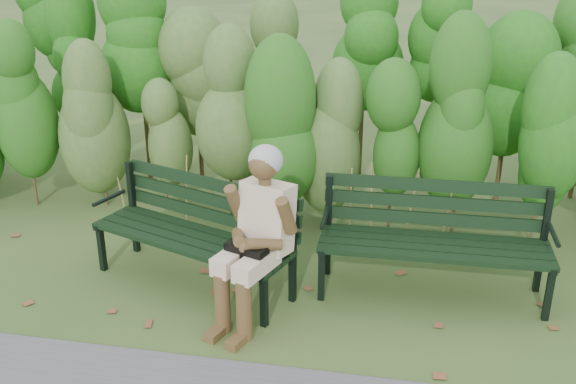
# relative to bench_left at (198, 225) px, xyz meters

# --- Properties ---
(ground) EXTENTS (80.00, 80.00, 0.00)m
(ground) POSITION_rel_bench_left_xyz_m (0.70, -0.09, -0.51)
(ground) COLOR #2F481F
(hedge_band) EXTENTS (11.04, 1.67, 2.42)m
(hedge_band) POSITION_rel_bench_left_xyz_m (0.70, 1.77, 0.75)
(hedge_band) COLOR #47381E
(hedge_band) RESTS_ON ground
(leaf_litter) EXTENTS (5.25, 2.13, 0.01)m
(leaf_litter) POSITION_rel_bench_left_xyz_m (1.37, -0.29, -0.51)
(leaf_litter) COLOR brown
(leaf_litter) RESTS_ON ground
(bench_left) EXTENTS (1.82, 1.13, 0.86)m
(bench_left) POSITION_rel_bench_left_xyz_m (0.00, 0.00, 0.00)
(bench_left) COLOR black
(bench_left) RESTS_ON ground
(bench_right) EXTENTS (1.80, 0.62, 0.90)m
(bench_right) POSITION_rel_bench_left_xyz_m (1.89, 0.20, 0.02)
(bench_right) COLOR black
(bench_right) RESTS_ON ground
(seated_woman) EXTENTS (0.62, 0.85, 1.33)m
(seated_woman) POSITION_rel_bench_left_xyz_m (0.59, -0.41, 0.23)
(seated_woman) COLOR beige
(seated_woman) RESTS_ON ground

